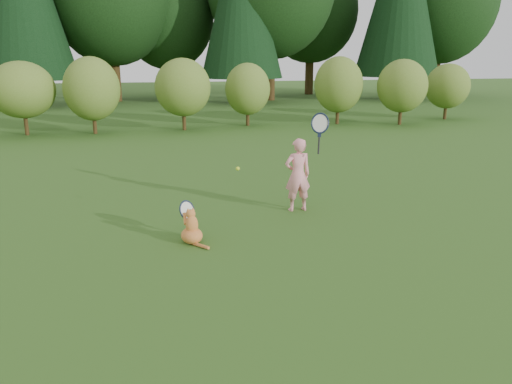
{
  "coord_description": "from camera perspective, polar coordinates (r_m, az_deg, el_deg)",
  "views": [
    {
      "loc": [
        -1.41,
        -6.55,
        2.76
      ],
      "look_at": [
        0.2,
        0.8,
        0.7
      ],
      "focal_mm": 35.0,
      "sensor_mm": 36.0,
      "label": 1
    }
  ],
  "objects": [
    {
      "name": "ground",
      "position": [
        7.24,
        -0.19,
        -7.08
      ],
      "size": [
        100.0,
        100.0,
        0.0
      ],
      "primitive_type": "plane",
      "color": "#2D4B15",
      "rests_on": "ground"
    },
    {
      "name": "shrub_row",
      "position": [
        19.64,
        -8.38,
        11.17
      ],
      "size": [
        28.0,
        3.0,
        2.8
      ],
      "primitive_type": null,
      "color": "#597223",
      "rests_on": "ground"
    },
    {
      "name": "child",
      "position": [
        9.07,
        4.87,
        2.16
      ],
      "size": [
        0.78,
        0.52,
        2.0
      ],
      "rotation": [
        0.0,
        0.0,
        3.2
      ],
      "color": "pink",
      "rests_on": "ground"
    },
    {
      "name": "cat",
      "position": [
        7.64,
        -7.41,
        -3.72
      ],
      "size": [
        0.47,
        0.82,
        0.74
      ],
      "rotation": [
        0.0,
        0.0,
        0.21
      ],
      "color": "#BA6F23",
      "rests_on": "ground"
    },
    {
      "name": "tennis_ball",
      "position": [
        7.87,
        -2.1,
        2.69
      ],
      "size": [
        0.06,
        0.06,
        0.06
      ],
      "color": "#C3EA1B",
      "rests_on": "ground"
    }
  ]
}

